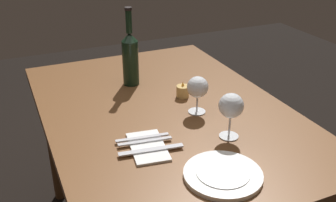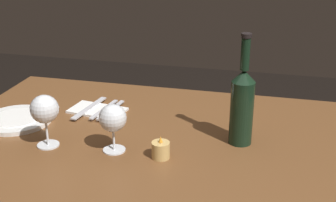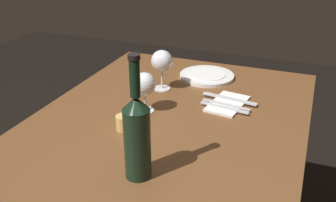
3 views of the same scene
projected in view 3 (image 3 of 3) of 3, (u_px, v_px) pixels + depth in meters
dining_table at (163, 148)px, 1.32m from camera, size 1.30×0.90×0.74m
wine_glass_left at (162, 62)px, 1.51m from camera, size 0.08×0.08×0.16m
wine_glass_right at (144, 85)px, 1.34m from camera, size 0.08×0.08×0.14m
wine_bottle at (137, 134)px, 0.98m from camera, size 0.07×0.07×0.34m
votive_candle at (124, 123)px, 1.25m from camera, size 0.05×0.05×0.07m
dinner_plate at (207, 76)px, 1.66m from camera, size 0.23×0.23×0.02m
folded_napkin at (227, 104)px, 1.42m from camera, size 0.20×0.14×0.01m
fork_inner at (226, 105)px, 1.40m from camera, size 0.04×0.18×0.00m
fork_outer at (224, 108)px, 1.38m from camera, size 0.04×0.18×0.00m
table_knife at (230, 99)px, 1.45m from camera, size 0.05×0.21×0.00m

